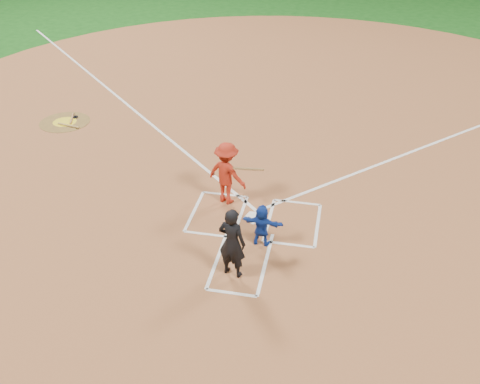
% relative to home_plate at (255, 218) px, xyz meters
% --- Properties ---
extents(ground, '(120.00, 120.00, 0.00)m').
position_rel_home_plate_xyz_m(ground, '(0.00, 0.00, -0.02)').
color(ground, '#124812').
rests_on(ground, ground).
extents(home_plate_dirt, '(28.00, 28.00, 0.01)m').
position_rel_home_plate_xyz_m(home_plate_dirt, '(0.00, 6.00, -0.01)').
color(home_plate_dirt, brown).
rests_on(home_plate_dirt, ground).
extents(home_plate, '(0.60, 0.60, 0.02)m').
position_rel_home_plate_xyz_m(home_plate, '(0.00, 0.00, 0.00)').
color(home_plate, white).
rests_on(home_plate, home_plate_dirt).
extents(on_deck_circle, '(1.70, 1.70, 0.01)m').
position_rel_home_plate_xyz_m(on_deck_circle, '(-7.41, 4.31, -0.00)').
color(on_deck_circle, brown).
rests_on(on_deck_circle, home_plate_dirt).
extents(on_deck_logo, '(0.80, 0.80, 0.00)m').
position_rel_home_plate_xyz_m(on_deck_logo, '(-7.41, 4.31, 0.00)').
color(on_deck_logo, yellow).
rests_on(on_deck_logo, on_deck_circle).
extents(on_deck_bat_a, '(0.34, 0.81, 0.06)m').
position_rel_home_plate_xyz_m(on_deck_bat_a, '(-7.26, 4.56, 0.03)').
color(on_deck_bat_a, '#A76D3D').
rests_on(on_deck_bat_a, on_deck_circle).
extents(on_deck_bat_c, '(0.84, 0.22, 0.06)m').
position_rel_home_plate_xyz_m(on_deck_bat_c, '(-7.11, 4.01, 0.03)').
color(on_deck_bat_c, '#A17B3B').
rests_on(on_deck_bat_c, on_deck_circle).
extents(bat_weight_donut, '(0.19, 0.19, 0.05)m').
position_rel_home_plate_xyz_m(bat_weight_donut, '(-7.21, 4.71, 0.03)').
color(bat_weight_donut, black).
rests_on(bat_weight_donut, on_deck_circle).
extents(catcher, '(1.01, 0.39, 1.06)m').
position_rel_home_plate_xyz_m(catcher, '(0.34, -1.00, 0.52)').
color(catcher, '#13349D').
rests_on(catcher, home_plate_dirt).
extents(umpire, '(0.70, 0.54, 1.69)m').
position_rel_home_plate_xyz_m(umpire, '(-0.11, -2.18, 0.84)').
color(umpire, black).
rests_on(umpire, home_plate_dirt).
extents(chalk_markings, '(28.35, 17.32, 0.01)m').
position_rel_home_plate_xyz_m(chalk_markings, '(0.00, 5.29, -0.01)').
color(chalk_markings, white).
rests_on(chalk_markings, home_plate_dirt).
extents(batter_at_plate, '(1.60, 1.00, 1.71)m').
position_rel_home_plate_xyz_m(batter_at_plate, '(-0.85, 0.62, 0.85)').
color(batter_at_plate, '#AD2413').
rests_on(batter_at_plate, home_plate_dirt).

